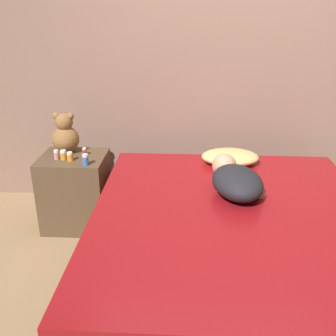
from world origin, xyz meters
TOP-DOWN VIEW (x-y plane):
  - ground_plane at (0.00, 0.00)m, footprint 12.00×12.00m
  - wall_back at (0.00, 1.28)m, footprint 8.00×0.06m
  - bed at (0.00, 0.00)m, footprint 1.78×2.01m
  - nightstand at (-1.21, 0.71)m, footprint 0.51×0.45m
  - pillow at (0.04, 0.79)m, footprint 0.45×0.32m
  - person_lying at (0.03, 0.28)m, footprint 0.41×0.64m
  - teddy_bear at (-1.28, 0.82)m, footprint 0.22×0.22m
  - bottle_orange at (-1.20, 0.62)m, footprint 0.04×0.04m
  - bottle_red at (-1.12, 0.75)m, footprint 0.03×0.03m
  - bottle_blue at (-1.06, 0.55)m, footprint 0.05×0.05m
  - bottle_amber at (-1.26, 0.66)m, footprint 0.05×0.05m
  - bottle_pink at (-1.31, 0.65)m, footprint 0.04×0.04m

SIDE VIEW (x-z plane):
  - ground_plane at x=0.00m, z-range 0.00..0.00m
  - bed at x=0.00m, z-range 0.00..0.54m
  - nightstand at x=-1.21m, z-range 0.00..0.61m
  - pillow at x=0.04m, z-range 0.55..0.66m
  - bottle_red at x=-1.12m, z-range 0.61..0.67m
  - person_lying at x=0.03m, z-range 0.54..0.73m
  - bottle_orange at x=-1.20m, z-range 0.61..0.68m
  - bottle_amber at x=-1.26m, z-range 0.61..0.68m
  - bottle_pink at x=-1.31m, z-range 0.61..0.68m
  - bottle_blue at x=-1.06m, z-range 0.61..0.70m
  - teddy_bear at x=-1.28m, z-range 0.59..0.92m
  - wall_back at x=0.00m, z-range 0.00..2.60m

